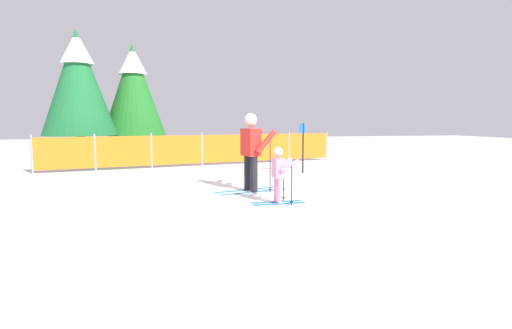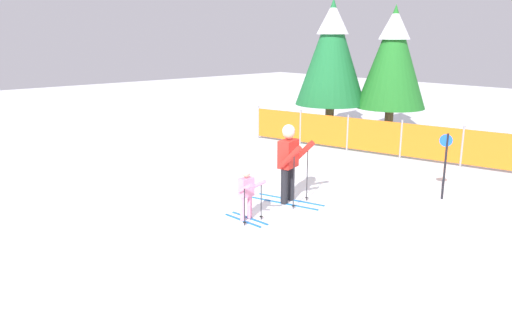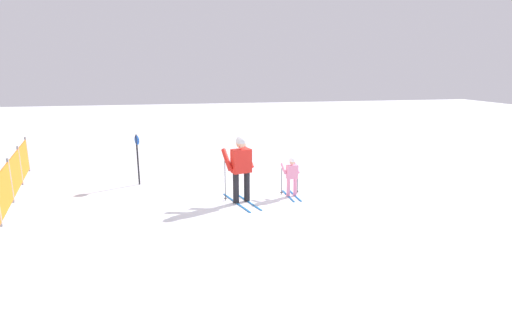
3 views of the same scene
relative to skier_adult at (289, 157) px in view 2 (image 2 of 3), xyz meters
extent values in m
plane|color=white|center=(-0.01, -0.18, -1.05)|extent=(60.00, 60.00, 0.00)
cube|color=#1966B2|center=(-0.07, 0.14, -1.04)|extent=(1.61, 0.50, 0.02)
cube|color=#1966B2|center=(0.02, -0.16, -1.04)|extent=(1.61, 0.50, 0.02)
cylinder|color=black|center=(-0.07, 0.14, -0.63)|extent=(0.16, 0.16, 0.79)
cylinder|color=black|center=(0.02, -0.16, -0.63)|extent=(0.16, 0.16, 0.79)
cube|color=red|center=(-0.02, -0.01, 0.06)|extent=(0.40, 0.55, 0.61)
cylinder|color=red|center=(0.10, 0.35, 0.08)|extent=(0.54, 0.26, 0.54)
cylinder|color=red|center=(0.27, -0.24, 0.08)|extent=(0.54, 0.26, 0.54)
sphere|color=#D8AD8C|center=(-0.02, -0.01, 0.53)|extent=(0.26, 0.26, 0.26)
sphere|color=silver|center=(-0.02, -0.01, 0.57)|extent=(0.27, 0.27, 0.27)
cylinder|color=black|center=(0.19, 0.39, -0.44)|extent=(0.02, 0.02, 1.22)
cylinder|color=black|center=(0.19, 0.39, -0.99)|extent=(0.07, 0.07, 0.01)
cylinder|color=black|center=(0.37, -0.23, -0.44)|extent=(0.02, 0.02, 1.22)
cylinder|color=black|center=(0.37, -0.23, -0.99)|extent=(0.07, 0.07, 0.01)
cube|color=#1966B2|center=(0.20, -1.34, -1.04)|extent=(1.02, 0.08, 0.02)
cube|color=#1966B2|center=(0.21, -1.53, -1.04)|extent=(1.02, 0.08, 0.02)
cylinder|color=pink|center=(0.20, -1.34, -0.79)|extent=(0.10, 0.10, 0.48)
cylinder|color=pink|center=(0.21, -1.53, -0.79)|extent=(0.10, 0.10, 0.48)
cube|color=pink|center=(0.20, -1.43, -0.36)|extent=(0.18, 0.31, 0.38)
cylinder|color=pink|center=(0.37, -1.24, -0.30)|extent=(0.38, 0.09, 0.25)
cylinder|color=pink|center=(0.38, -1.61, -0.30)|extent=(0.38, 0.09, 0.25)
sphere|color=#D8AD8C|center=(0.20, -1.43, -0.07)|extent=(0.16, 0.16, 0.16)
sphere|color=white|center=(0.20, -1.43, -0.04)|extent=(0.17, 0.17, 0.17)
cylinder|color=black|center=(0.39, -1.20, -0.67)|extent=(0.02, 0.02, 0.75)
cylinder|color=black|center=(0.39, -1.20, -0.99)|extent=(0.07, 0.07, 0.01)
cylinder|color=black|center=(0.41, -1.66, -0.67)|extent=(0.02, 0.02, 0.75)
cylinder|color=black|center=(0.41, -1.66, -0.99)|extent=(0.07, 0.07, 0.01)
cylinder|color=gray|center=(-5.80, 4.42, -0.46)|extent=(0.06, 0.06, 1.18)
cylinder|color=gray|center=(-4.07, 4.78, -0.46)|extent=(0.06, 0.06, 1.18)
cylinder|color=gray|center=(-2.34, 5.14, -0.46)|extent=(0.06, 0.06, 1.18)
cylinder|color=gray|center=(-0.61, 5.49, -0.46)|extent=(0.06, 0.06, 1.18)
cylinder|color=gray|center=(1.12, 5.85, -0.46)|extent=(0.06, 0.06, 1.18)
cube|color=orange|center=(-4.93, 4.60, -0.46)|extent=(1.74, 0.39, 0.99)
cube|color=orange|center=(-3.20, 4.96, -0.46)|extent=(1.74, 0.39, 0.99)
cube|color=orange|center=(-1.47, 5.31, -0.46)|extent=(1.74, 0.39, 0.99)
cube|color=orange|center=(0.26, 5.67, -0.46)|extent=(1.74, 0.39, 0.99)
cube|color=orange|center=(1.99, 6.03, -0.46)|extent=(1.74, 0.39, 0.99)
cylinder|color=#4C3823|center=(-3.09, 8.64, -0.55)|extent=(0.32, 0.32, 1.00)
cone|color=#217026|center=(-3.09, 8.64, 1.81)|extent=(2.54, 2.54, 3.72)
cone|color=white|center=(-3.09, 8.64, 3.01)|extent=(1.14, 1.14, 1.12)
cylinder|color=#4C3823|center=(-4.97, 7.42, -0.52)|extent=(0.33, 0.33, 1.05)
cone|color=#1D6C35|center=(-4.97, 7.42, 1.97)|extent=(2.68, 2.68, 3.92)
cone|color=white|center=(-4.97, 7.42, 3.22)|extent=(1.21, 1.21, 1.18)
cylinder|color=black|center=(2.20, 2.76, -0.29)|extent=(0.05, 0.05, 1.52)
cylinder|color=blue|center=(2.18, 2.74, 0.31)|extent=(0.25, 0.16, 0.28)
camera|label=1|loc=(-1.91, -8.72, 0.53)|focal=28.00mm
camera|label=2|loc=(7.35, -7.67, 2.55)|focal=35.00mm
camera|label=3|loc=(-9.84, 1.57, 2.38)|focal=28.00mm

